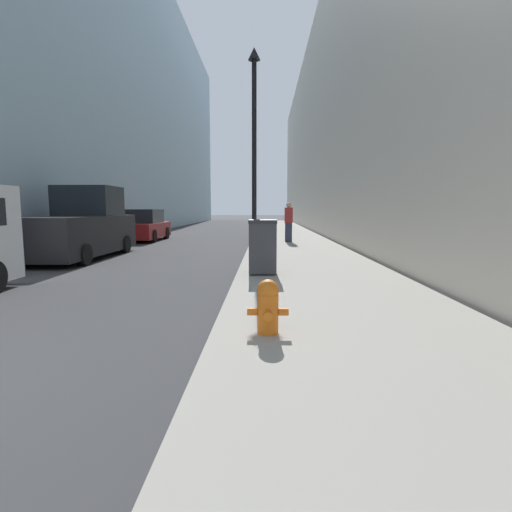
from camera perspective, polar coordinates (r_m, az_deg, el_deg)
sidewalk_right at (r=20.50m, az=4.69°, el=2.41°), size 3.73×60.00×0.16m
building_left_glass at (r=32.70m, az=-25.71°, el=20.85°), size 12.00×60.00×19.87m
building_right_stone at (r=30.34m, az=19.74°, el=16.67°), size 12.00×60.00×14.08m
fire_hydrant at (r=4.76m, az=1.71°, el=-7.06°), size 0.49×0.38×0.65m
trash_bin at (r=9.07m, az=0.97°, el=1.42°), size 0.63×0.70×1.23m
lamppost at (r=12.92m, az=-0.26°, el=15.94°), size 0.37×0.37×6.35m
pickup_truck at (r=14.50m, az=-23.84°, el=3.66°), size 2.14×5.46×2.40m
parked_sedan_near at (r=21.30m, az=-15.64°, el=4.10°), size 1.80×4.25×1.60m
pedestrian_on_sidewalk at (r=17.82m, az=4.68°, el=4.84°), size 0.35×0.23×1.75m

